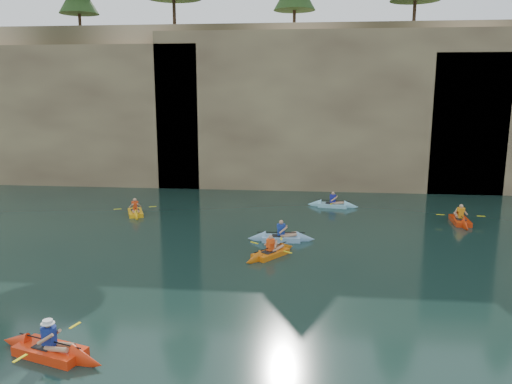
# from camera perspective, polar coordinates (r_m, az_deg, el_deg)

# --- Properties ---
(ground) EXTENTS (160.00, 160.00, 0.00)m
(ground) POSITION_cam_1_polar(r_m,az_deg,el_deg) (15.08, 2.30, -16.31)
(ground) COLOR black
(ground) RESTS_ON ground
(cliff) EXTENTS (70.00, 16.00, 12.00)m
(cliff) POSITION_cam_1_polar(r_m,az_deg,el_deg) (43.32, 5.06, 10.19)
(cliff) COLOR tan
(cliff) RESTS_ON ground
(cliff_slab_west) EXTENTS (26.00, 2.40, 10.56)m
(cliff_slab_west) POSITION_cam_1_polar(r_m,az_deg,el_deg) (41.54, -24.28, 8.16)
(cliff_slab_west) COLOR tan
(cliff_slab_west) RESTS_ON ground
(cliff_slab_center) EXTENTS (24.00, 2.40, 11.40)m
(cliff_slab_center) POSITION_cam_1_polar(r_m,az_deg,el_deg) (35.94, 8.05, 9.35)
(cliff_slab_center) COLOR tan
(cliff_slab_center) RESTS_ON ground
(sea_cave_west) EXTENTS (4.50, 1.00, 4.00)m
(sea_cave_west) POSITION_cam_1_polar(r_m,az_deg,el_deg) (40.28, -21.89, 3.58)
(sea_cave_west) COLOR black
(sea_cave_west) RESTS_ON ground
(sea_cave_center) EXTENTS (3.50, 1.00, 3.20)m
(sea_cave_center) POSITION_cam_1_polar(r_m,az_deg,el_deg) (35.99, -1.70, 2.90)
(sea_cave_center) COLOR black
(sea_cave_center) RESTS_ON ground
(sea_cave_east) EXTENTS (5.00, 1.00, 4.50)m
(sea_cave_east) POSITION_cam_1_polar(r_m,az_deg,el_deg) (36.74, 20.52, 3.37)
(sea_cave_east) COLOR black
(sea_cave_east) RESTS_ON ground
(main_kayaker) EXTENTS (3.55, 2.28, 1.29)m
(main_kayaker) POSITION_cam_1_polar(r_m,az_deg,el_deg) (15.16, -22.46, -16.35)
(main_kayaker) COLOR red
(main_kayaker) RESTS_ON ground
(kayaker_orange) EXTENTS (2.41, 2.91, 1.17)m
(kayaker_orange) POSITION_cam_1_polar(r_m,az_deg,el_deg) (21.69, 1.67, -6.97)
(kayaker_orange) COLOR orange
(kayaker_orange) RESTS_ON ground
(kayaker_ltblue_near) EXTENTS (3.25, 2.48, 1.27)m
(kayaker_ltblue_near) POSITION_cam_1_polar(r_m,az_deg,el_deg) (23.82, 2.88, -5.24)
(kayaker_ltblue_near) COLOR #81B2D9
(kayaker_ltblue_near) RESTS_ON ground
(kayaker_red_far) EXTENTS (2.51, 3.51, 1.28)m
(kayaker_red_far) POSITION_cam_1_polar(r_m,az_deg,el_deg) (29.09, 22.30, -2.99)
(kayaker_red_far) COLOR red
(kayaker_red_far) RESTS_ON ground
(kayaker_yellow) EXTENTS (2.22, 3.00, 1.21)m
(kayaker_yellow) POSITION_cam_1_polar(r_m,az_deg,el_deg) (29.49, -13.62, -2.26)
(kayaker_yellow) COLOR yellow
(kayaker_yellow) RESTS_ON ground
(kayaker_ltblue_mid) EXTENTS (3.16, 2.31, 1.18)m
(kayaker_ltblue_mid) POSITION_cam_1_polar(r_m,az_deg,el_deg) (30.90, 8.75, -1.44)
(kayaker_ltblue_mid) COLOR #89CFE6
(kayaker_ltblue_mid) RESTS_ON ground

